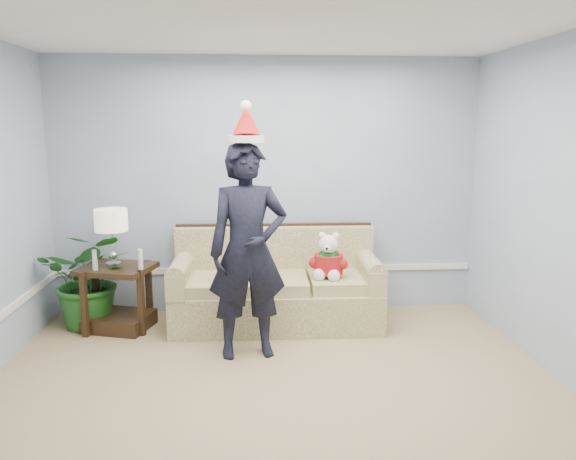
{
  "coord_description": "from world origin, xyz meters",
  "views": [
    {
      "loc": [
        -0.19,
        -3.44,
        1.99
      ],
      "look_at": [
        0.16,
        1.55,
        1.06
      ],
      "focal_mm": 35.0,
      "sensor_mm": 36.0,
      "label": 1
    }
  ],
  "objects_px": {
    "side_table": "(118,304)",
    "table_lamp": "(111,223)",
    "houseplant": "(91,279)",
    "sofa": "(276,290)",
    "teddy_bear": "(329,261)",
    "man": "(248,251)"
  },
  "relations": [
    {
      "from": "side_table",
      "to": "man",
      "type": "relative_size",
      "value": 0.42
    },
    {
      "from": "table_lamp",
      "to": "teddy_bear",
      "type": "relative_size",
      "value": 1.21
    },
    {
      "from": "table_lamp",
      "to": "man",
      "type": "bearing_deg",
      "value": -30.13
    },
    {
      "from": "man",
      "to": "teddy_bear",
      "type": "height_order",
      "value": "man"
    },
    {
      "from": "table_lamp",
      "to": "houseplant",
      "type": "height_order",
      "value": "table_lamp"
    },
    {
      "from": "table_lamp",
      "to": "teddy_bear",
      "type": "bearing_deg",
      "value": -3.75
    },
    {
      "from": "side_table",
      "to": "man",
      "type": "xyz_separation_m",
      "value": [
        1.29,
        -0.73,
        0.68
      ]
    },
    {
      "from": "sofa",
      "to": "man",
      "type": "relative_size",
      "value": 1.12
    },
    {
      "from": "sofa",
      "to": "teddy_bear",
      "type": "xyz_separation_m",
      "value": [
        0.51,
        -0.18,
        0.33
      ]
    },
    {
      "from": "man",
      "to": "houseplant",
      "type": "bearing_deg",
      "value": 143.89
    },
    {
      "from": "houseplant",
      "to": "side_table",
      "type": "bearing_deg",
      "value": -17.76
    },
    {
      "from": "side_table",
      "to": "table_lamp",
      "type": "relative_size",
      "value": 1.41
    },
    {
      "from": "houseplant",
      "to": "sofa",
      "type": "bearing_deg",
      "value": -0.42
    },
    {
      "from": "side_table",
      "to": "houseplant",
      "type": "bearing_deg",
      "value": 162.24
    },
    {
      "from": "teddy_bear",
      "to": "table_lamp",
      "type": "bearing_deg",
      "value": -166.86
    },
    {
      "from": "side_table",
      "to": "houseplant",
      "type": "distance_m",
      "value": 0.38
    },
    {
      "from": "sofa",
      "to": "houseplant",
      "type": "height_order",
      "value": "houseplant"
    },
    {
      "from": "sofa",
      "to": "table_lamp",
      "type": "relative_size",
      "value": 3.72
    },
    {
      "from": "sofa",
      "to": "side_table",
      "type": "bearing_deg",
      "value": -176.23
    },
    {
      "from": "man",
      "to": "teddy_bear",
      "type": "bearing_deg",
      "value": 30.0
    },
    {
      "from": "houseplant",
      "to": "man",
      "type": "relative_size",
      "value": 0.53
    },
    {
      "from": "houseplant",
      "to": "teddy_bear",
      "type": "xyz_separation_m",
      "value": [
        2.36,
        -0.19,
        0.18
      ]
    }
  ]
}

